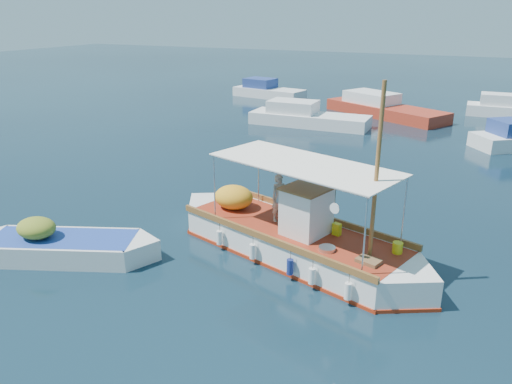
% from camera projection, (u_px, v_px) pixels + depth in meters
% --- Properties ---
extents(ground, '(160.00, 160.00, 0.00)m').
position_uv_depth(ground, '(300.00, 250.00, 16.13)').
color(ground, black).
rests_on(ground, ground).
extents(fishing_caique, '(9.22, 4.60, 5.89)m').
position_uv_depth(fishing_caique, '(292.00, 239.00, 15.75)').
color(fishing_caique, white).
rests_on(fishing_caique, ground).
extents(dinghy, '(5.73, 3.25, 1.50)m').
position_uv_depth(dinghy, '(62.00, 248.00, 15.56)').
color(dinghy, white).
rests_on(dinghy, ground).
extents(bg_boat_nw, '(7.99, 2.56, 1.80)m').
position_uv_depth(bg_boat_nw, '(306.00, 118.00, 33.51)').
color(bg_boat_nw, silver).
rests_on(bg_boat_nw, ground).
extents(bg_boat_n, '(9.53, 6.90, 1.80)m').
position_uv_depth(bg_boat_n, '(382.00, 109.00, 36.60)').
color(bg_boat_n, '#A62E1B').
rests_on(bg_boat_n, ground).
extents(bg_boat_far_w, '(6.73, 3.38, 1.80)m').
position_uv_depth(bg_boat_far_w, '(267.00, 92.00, 44.44)').
color(bg_boat_far_w, silver).
rests_on(bg_boat_far_w, ground).
extents(bg_boat_far_n, '(5.74, 2.14, 1.80)m').
position_uv_depth(bg_boat_far_n, '(506.00, 110.00, 36.35)').
color(bg_boat_far_n, silver).
rests_on(bg_boat_far_n, ground).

